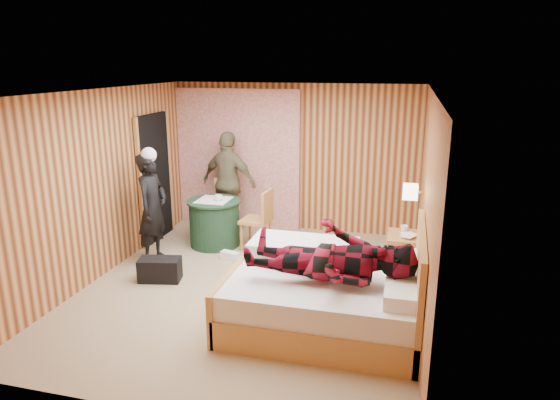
% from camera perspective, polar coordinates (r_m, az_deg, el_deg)
% --- Properties ---
extents(floor, '(4.20, 5.00, 0.01)m').
position_cam_1_polar(floor, '(6.61, -3.28, -9.91)').
color(floor, tan).
rests_on(floor, ground).
extents(ceiling, '(4.20, 5.00, 0.01)m').
position_cam_1_polar(ceiling, '(5.98, -3.66, 12.27)').
color(ceiling, white).
rests_on(ceiling, wall_back).
extents(wall_back, '(4.20, 0.02, 2.50)m').
position_cam_1_polar(wall_back, '(8.53, 1.70, 4.82)').
color(wall_back, tan).
rests_on(wall_back, floor).
extents(wall_left, '(0.02, 5.00, 2.50)m').
position_cam_1_polar(wall_left, '(7.09, -19.83, 1.67)').
color(wall_left, tan).
rests_on(wall_left, floor).
extents(wall_right, '(0.02, 5.00, 2.50)m').
position_cam_1_polar(wall_right, '(5.90, 16.36, -0.73)').
color(wall_right, tan).
rests_on(wall_right, floor).
extents(curtain, '(2.20, 0.08, 2.40)m').
position_cam_1_polar(curtain, '(8.75, -4.83, 4.71)').
color(curtain, beige).
rests_on(curtain, floor).
extents(doorway, '(0.06, 0.90, 2.05)m').
position_cam_1_polar(doorway, '(8.28, -14.11, 2.44)').
color(doorway, black).
rests_on(doorway, floor).
extents(wall_lamp, '(0.26, 0.24, 0.16)m').
position_cam_1_polar(wall_lamp, '(6.32, 14.70, 0.93)').
color(wall_lamp, gold).
rests_on(wall_lamp, wall_right).
extents(bed, '(2.15, 1.70, 1.17)m').
position_cam_1_polar(bed, '(5.67, 5.68, -10.72)').
color(bed, tan).
rests_on(bed, floor).
extents(nightstand, '(0.44, 0.60, 0.58)m').
position_cam_1_polar(nightstand, '(7.05, 13.80, -6.04)').
color(nightstand, tan).
rests_on(nightstand, floor).
extents(round_table, '(0.85, 0.85, 0.75)m').
position_cam_1_polar(round_table, '(7.98, -7.49, -2.54)').
color(round_table, '#20452B').
rests_on(round_table, floor).
extents(chair_far, '(0.54, 0.54, 0.93)m').
position_cam_1_polar(chair_far, '(8.54, -6.06, -0.14)').
color(chair_far, tan).
rests_on(chair_far, floor).
extents(chair_near, '(0.46, 0.46, 0.95)m').
position_cam_1_polar(chair_near, '(7.68, -2.20, -1.76)').
color(chair_near, tan).
rests_on(chair_near, floor).
extents(duffel_bag, '(0.60, 0.40, 0.31)m').
position_cam_1_polar(duffel_bag, '(6.92, -13.56, -7.73)').
color(duffel_bag, black).
rests_on(duffel_bag, floor).
extents(sneaker_left, '(0.28, 0.15, 0.12)m').
position_cam_1_polar(sneaker_left, '(7.57, -2.77, -5.98)').
color(sneaker_left, white).
rests_on(sneaker_left, floor).
extents(sneaker_right, '(0.30, 0.18, 0.13)m').
position_cam_1_polar(sneaker_right, '(7.46, -5.72, -6.37)').
color(sneaker_right, white).
rests_on(sneaker_right, floor).
extents(woman_standing, '(0.41, 0.60, 1.61)m').
position_cam_1_polar(woman_standing, '(7.39, -14.38, -0.93)').
color(woman_standing, black).
rests_on(woman_standing, floor).
extents(man_at_table, '(1.08, 0.62, 1.72)m').
position_cam_1_polar(man_at_table, '(8.49, -5.84, 2.01)').
color(man_at_table, '#6F6A4A').
rests_on(man_at_table, floor).
extents(man_on_bed, '(0.86, 0.67, 1.77)m').
position_cam_1_polar(man_on_bed, '(5.19, 5.82, -5.14)').
color(man_on_bed, maroon).
rests_on(man_on_bed, bed).
extents(book_lower, '(0.25, 0.28, 0.02)m').
position_cam_1_polar(book_lower, '(6.90, 13.95, -3.95)').
color(book_lower, white).
rests_on(book_lower, nightstand).
extents(book_upper, '(0.25, 0.28, 0.02)m').
position_cam_1_polar(book_upper, '(6.89, 13.96, -3.79)').
color(book_upper, white).
rests_on(book_upper, nightstand).
extents(cup_nightstand, '(0.10, 0.10, 0.09)m').
position_cam_1_polar(cup_nightstand, '(7.06, 14.00, -3.20)').
color(cup_nightstand, white).
rests_on(cup_nightstand, nightstand).
extents(cup_table, '(0.13, 0.13, 0.10)m').
position_cam_1_polar(cup_table, '(7.78, -7.05, 0.24)').
color(cup_table, white).
rests_on(cup_table, round_table).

